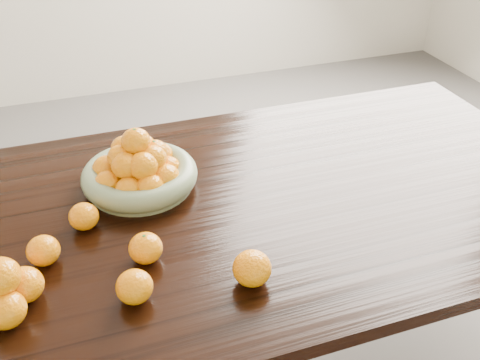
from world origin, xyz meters
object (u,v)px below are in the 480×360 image
object	(u,v)px
dining_table	(232,228)
orange_pyramid	(5,291)
fruit_bowl	(139,170)
loose_orange_0	(146,248)

from	to	relation	value
dining_table	orange_pyramid	bearing A→B (deg)	-159.34
fruit_bowl	orange_pyramid	distance (m)	0.50
orange_pyramid	loose_orange_0	xyz separation A→B (m)	(0.30, 0.06, -0.02)
fruit_bowl	orange_pyramid	xyz separation A→B (m)	(-0.34, -0.36, -0.00)
dining_table	loose_orange_0	xyz separation A→B (m)	(-0.26, -0.15, 0.13)
fruit_bowl	orange_pyramid	size ratio (longest dim) A/B	2.09
orange_pyramid	loose_orange_0	world-z (taller)	orange_pyramid
loose_orange_0	dining_table	bearing A→B (deg)	30.94
fruit_bowl	loose_orange_0	world-z (taller)	fruit_bowl
orange_pyramid	loose_orange_0	size ratio (longest dim) A/B	1.95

